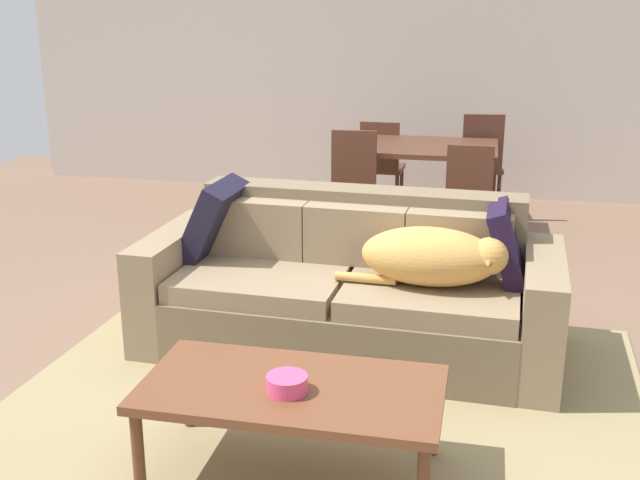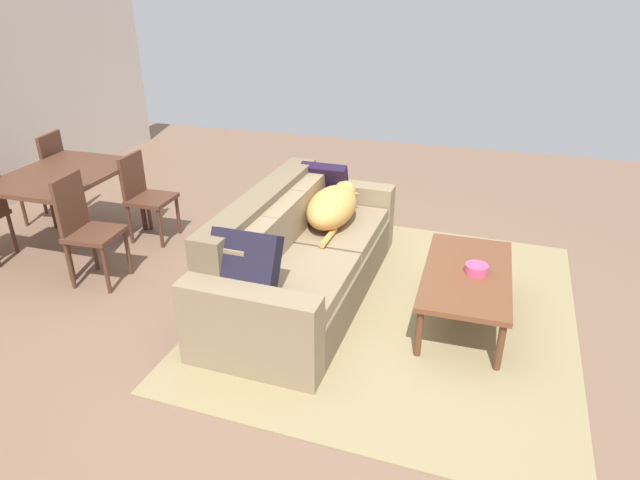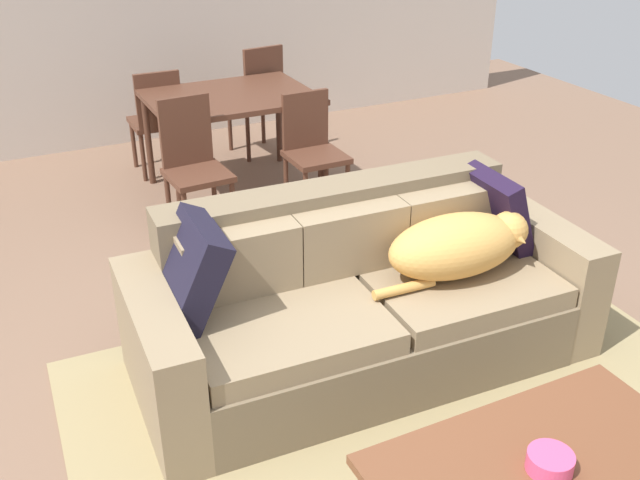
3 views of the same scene
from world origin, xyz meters
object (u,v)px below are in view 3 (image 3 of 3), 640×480
dining_chair_near_right (312,147)px  dining_chair_far_right (259,96)px  bowl_on_coffee_table (550,462)px  dining_chair_near_left (193,162)px  couch (360,302)px  throw_pillow_by_left_arm (189,271)px  dining_chair_far_left (157,117)px  throw_pillow_by_right_arm (497,210)px  coffee_table (536,467)px  dining_table (231,104)px  dog_on_left_cushion (459,245)px

dining_chair_near_right → dining_chair_far_right: (0.07, 1.20, 0.05)m
bowl_on_coffee_table → dining_chair_near_right: bearing=79.4°
dining_chair_near_left → dining_chair_near_right: bearing=-2.1°
couch → throw_pillow_by_left_arm: size_ratio=4.99×
dining_chair_near_left → dining_chair_far_left: (0.06, 1.17, -0.04)m
throw_pillow_by_right_arm → dining_chair_far_right: size_ratio=0.44×
coffee_table → dining_table: bearing=87.1°
couch → bowl_on_coffee_table: size_ratio=14.06×
throw_pillow_by_right_arm → dining_chair_far_left: throw_pillow_by_right_arm is taller
dog_on_left_cushion → coffee_table: size_ratio=0.73×
dining_chair_near_right → dining_table: bearing=124.8°
throw_pillow_by_right_arm → coffee_table: 1.64m
throw_pillow_by_left_arm → coffee_table: bearing=-59.4°
dining_chair_far_left → dining_chair_far_right: bearing=-176.1°
throw_pillow_by_left_arm → coffee_table: 1.69m
dining_chair_near_right → dining_chair_far_right: bearing=86.3°
dining_table → couch: bearing=-94.5°
dining_chair_near_right → throw_pillow_by_left_arm: bearing=-130.6°
dining_chair_near_right → dining_chair_far_left: bearing=125.6°
dog_on_left_cushion → throw_pillow_by_left_arm: (-1.32, 0.25, 0.05)m
throw_pillow_by_left_arm → throw_pillow_by_right_arm: 1.70m
dining_chair_near_right → coffee_table: bearing=-101.3°
couch → throw_pillow_by_left_arm: bearing=175.9°
dining_chair_near_right → bowl_on_coffee_table: bearing=-101.2°
couch → dining_table: bearing=87.7°
couch → throw_pillow_by_right_arm: throw_pillow_by_right_arm is taller
throw_pillow_by_left_arm → dining_table: throw_pillow_by_left_arm is taller
dining_chair_near_right → dining_chair_far_left: 1.42m
dining_chair_far_right → dining_table: bearing=45.7°
dining_chair_near_left → dining_chair_far_right: bearing=48.1°
dog_on_left_cushion → dining_chair_far_left: bearing=105.2°
dining_table → throw_pillow_by_left_arm: bearing=-114.4°
bowl_on_coffee_table → dining_chair_near_right: (0.60, 3.21, 0.02)m
throw_pillow_by_left_arm → bowl_on_coffee_table: bearing=-60.6°
dining_table → dining_chair_near_right: bearing=-54.7°
dog_on_left_cushion → coffee_table: (-0.48, -1.18, -0.25)m
coffee_table → dining_chair_near_left: dining_chair_near_left is taller
throw_pillow_by_left_arm → dining_table: size_ratio=0.38×
dining_table → dining_chair_far_right: (0.47, 0.63, -0.16)m
dining_chair_far_right → dining_chair_far_left: bearing=-4.1°
throw_pillow_by_left_arm → dining_chair_far_right: (1.51, 2.91, -0.15)m
dog_on_left_cushion → throw_pillow_by_right_arm: throw_pillow_by_right_arm is taller
couch → coffee_table: 1.34m
coffee_table → dining_chair_far_left: 4.30m
dining_chair_far_left → throw_pillow_by_left_arm: bearing=78.8°
couch → dining_chair_near_left: size_ratio=2.47×
bowl_on_coffee_table → throw_pillow_by_left_arm: bearing=119.4°
dining_chair_near_left → throw_pillow_by_right_arm: bearing=-60.0°
couch → throw_pillow_by_right_arm: (0.85, 0.03, 0.33)m
dining_table → dining_chair_far_left: size_ratio=1.39×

